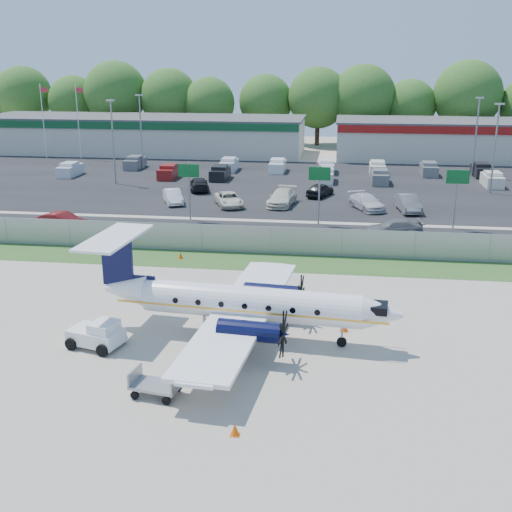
# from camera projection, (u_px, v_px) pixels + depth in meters

# --- Properties ---
(ground) EXTENTS (170.00, 170.00, 0.00)m
(ground) POSITION_uv_depth(u_px,v_px,m) (240.00, 334.00, 32.54)
(ground) COLOR #B0A595
(ground) RESTS_ON ground
(grass_verge) EXTENTS (170.00, 4.00, 0.02)m
(grass_verge) POSITION_uv_depth(u_px,v_px,m) (268.00, 262.00, 43.89)
(grass_verge) COLOR #2D561E
(grass_verge) RESTS_ON ground
(access_road) EXTENTS (170.00, 8.00, 0.02)m
(access_road) POSITION_uv_depth(u_px,v_px,m) (278.00, 235.00, 50.51)
(access_road) COLOR black
(access_road) RESTS_ON ground
(parking_lot) EXTENTS (170.00, 32.00, 0.02)m
(parking_lot) POSITION_uv_depth(u_px,v_px,m) (297.00, 185.00, 70.38)
(parking_lot) COLOR black
(parking_lot) RESTS_ON ground
(perimeter_fence) EXTENTS (120.00, 0.06, 1.99)m
(perimeter_fence) POSITION_uv_depth(u_px,v_px,m) (271.00, 240.00, 45.49)
(perimeter_fence) COLOR gray
(perimeter_fence) RESTS_ON ground
(building_west) EXTENTS (46.40, 12.40, 5.24)m
(building_west) POSITION_uv_depth(u_px,v_px,m) (144.00, 134.00, 93.46)
(building_west) COLOR beige
(building_west) RESTS_ON ground
(building_east) EXTENTS (44.40, 12.40, 5.24)m
(building_east) POSITION_uv_depth(u_px,v_px,m) (500.00, 140.00, 87.09)
(building_east) COLOR beige
(building_east) RESTS_ON ground
(sign_left) EXTENTS (1.80, 0.26, 5.00)m
(sign_left) POSITION_uv_depth(u_px,v_px,m) (189.00, 179.00, 54.16)
(sign_left) COLOR gray
(sign_left) RESTS_ON ground
(sign_mid) EXTENTS (1.80, 0.26, 5.00)m
(sign_mid) POSITION_uv_depth(u_px,v_px,m) (319.00, 182.00, 52.76)
(sign_mid) COLOR gray
(sign_mid) RESTS_ON ground
(sign_right) EXTENTS (1.80, 0.26, 5.00)m
(sign_right) POSITION_uv_depth(u_px,v_px,m) (457.00, 185.00, 51.36)
(sign_right) COLOR gray
(sign_right) RESTS_ON ground
(flagpole_west) EXTENTS (1.06, 0.12, 10.00)m
(flagpole_west) POSITION_uv_depth(u_px,v_px,m) (43.00, 117.00, 87.48)
(flagpole_west) COLOR white
(flagpole_west) RESTS_ON ground
(flagpole_east) EXTENTS (1.06, 0.12, 10.00)m
(flagpole_east) POSITION_uv_depth(u_px,v_px,m) (78.00, 117.00, 86.84)
(flagpole_east) COLOR white
(flagpole_east) RESTS_ON ground
(light_pole_nw) EXTENTS (0.90, 0.35, 9.09)m
(light_pole_nw) POSITION_uv_depth(u_px,v_px,m) (113.00, 136.00, 69.49)
(light_pole_nw) COLOR gray
(light_pole_nw) RESTS_ON ground
(light_pole_ne) EXTENTS (0.90, 0.35, 9.09)m
(light_pole_ne) POSITION_uv_depth(u_px,v_px,m) (495.00, 142.00, 64.39)
(light_pole_ne) COLOR gray
(light_pole_ne) RESTS_ON ground
(light_pole_sw) EXTENTS (0.90, 0.35, 9.09)m
(light_pole_sw) POSITION_uv_depth(u_px,v_px,m) (141.00, 127.00, 78.95)
(light_pole_sw) COLOR gray
(light_pole_sw) RESTS_ON ground
(light_pole_se) EXTENTS (0.90, 0.35, 9.09)m
(light_pole_se) POSITION_uv_depth(u_px,v_px,m) (476.00, 131.00, 73.85)
(light_pole_se) COLOR gray
(light_pole_se) RESTS_ON ground
(tree_line) EXTENTS (112.00, 6.00, 14.00)m
(tree_line) POSITION_uv_depth(u_px,v_px,m) (313.00, 145.00, 102.56)
(tree_line) COLOR #2D5C1B
(tree_line) RESTS_ON ground
(aircraft) EXTENTS (15.70, 15.46, 4.83)m
(aircraft) POSITION_uv_depth(u_px,v_px,m) (244.00, 303.00, 31.61)
(aircraft) COLOR white
(aircraft) RESTS_ON ground
(pushback_tug) EXTENTS (2.80, 2.34, 1.35)m
(pushback_tug) POSITION_uv_depth(u_px,v_px,m) (98.00, 334.00, 30.92)
(pushback_tug) COLOR white
(pushback_tug) RESTS_ON ground
(baggage_cart_near) EXTENTS (2.30, 1.60, 1.12)m
(baggage_cart_near) POSITION_uv_depth(u_px,v_px,m) (224.00, 324.00, 32.46)
(baggage_cart_near) COLOR gray
(baggage_cart_near) RESTS_ON ground
(baggage_cart_far) EXTENTS (2.21, 1.55, 1.06)m
(baggage_cart_far) POSITION_uv_depth(u_px,v_px,m) (156.00, 385.00, 26.49)
(baggage_cart_far) COLOR gray
(baggage_cart_far) RESTS_ON ground
(cone_nose) EXTENTS (0.41, 0.41, 0.58)m
(cone_nose) POSITION_uv_depth(u_px,v_px,m) (344.00, 326.00, 32.81)
(cone_nose) COLOR #DF5107
(cone_nose) RESTS_ON ground
(cone_port_wing) EXTENTS (0.34, 0.34, 0.49)m
(cone_port_wing) POSITION_uv_depth(u_px,v_px,m) (235.00, 429.00, 23.78)
(cone_port_wing) COLOR #DF5107
(cone_port_wing) RESTS_ON ground
(cone_starboard_wing) EXTENTS (0.34, 0.34, 0.48)m
(cone_starboard_wing) POSITION_uv_depth(u_px,v_px,m) (180.00, 256.00, 44.60)
(cone_starboard_wing) COLOR #DF5107
(cone_starboard_wing) RESTS_ON ground
(road_car_west) EXTENTS (5.07, 2.80, 1.58)m
(road_car_west) POSITION_uv_depth(u_px,v_px,m) (64.00, 232.00, 51.35)
(road_car_west) COLOR maroon
(road_car_west) RESTS_ON ground
(road_car_mid) EXTENTS (4.85, 2.51, 1.35)m
(road_car_mid) POSITION_uv_depth(u_px,v_px,m) (392.00, 237.00, 50.14)
(road_car_mid) COLOR #595B5E
(road_car_mid) RESTS_ON ground
(parked_car_a) EXTENTS (2.96, 4.36, 1.36)m
(parked_car_a) POSITION_uv_depth(u_px,v_px,m) (173.00, 203.00, 61.47)
(parked_car_a) COLOR silver
(parked_car_a) RESTS_ON ground
(parked_car_b) EXTENTS (3.73, 5.13, 1.30)m
(parked_car_b) POSITION_uv_depth(u_px,v_px,m) (229.00, 206.00, 60.40)
(parked_car_b) COLOR beige
(parked_car_b) RESTS_ON ground
(parked_car_c) EXTENTS (2.76, 5.45, 1.52)m
(parked_car_c) POSITION_uv_depth(u_px,v_px,m) (282.00, 205.00, 60.70)
(parked_car_c) COLOR beige
(parked_car_c) RESTS_ON ground
(parked_car_d) EXTENTS (3.77, 5.18, 1.39)m
(parked_car_d) POSITION_uv_depth(u_px,v_px,m) (366.00, 209.00, 59.06)
(parked_car_d) COLOR silver
(parked_car_d) RESTS_ON ground
(parked_car_e) EXTENTS (2.29, 4.81, 1.52)m
(parked_car_e) POSITION_uv_depth(u_px,v_px,m) (407.00, 211.00, 58.31)
(parked_car_e) COLOR #595B5E
(parked_car_e) RESTS_ON ground
(parked_car_f) EXTENTS (3.10, 5.02, 1.36)m
(parked_car_f) POSITION_uv_depth(u_px,v_px,m) (199.00, 191.00, 67.44)
(parked_car_f) COLOR black
(parked_car_f) RESTS_ON ground
(parked_car_g) EXTENTS (2.99, 4.36, 1.38)m
(parked_car_g) POSITION_uv_depth(u_px,v_px,m) (320.00, 197.00, 64.51)
(parked_car_g) COLOR black
(parked_car_g) RESTS_ON ground
(far_parking_rows) EXTENTS (56.00, 10.00, 1.60)m
(far_parking_rows) POSITION_uv_depth(u_px,v_px,m) (300.00, 177.00, 75.12)
(far_parking_rows) COLOR gray
(far_parking_rows) RESTS_ON ground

